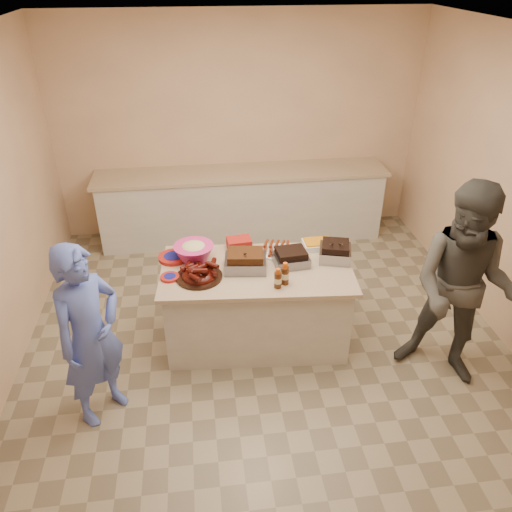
{
  "coord_description": "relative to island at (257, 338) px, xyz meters",
  "views": [
    {
      "loc": [
        -0.57,
        -3.56,
        3.17
      ],
      "look_at": [
        -0.08,
        0.18,
        0.9
      ],
      "focal_mm": 35.0,
      "sensor_mm": 36.0,
      "label": 1
    }
  ],
  "objects": [
    {
      "name": "brisket_tray",
      "position": [
        0.31,
        0.04,
        0.8
      ],
      "size": [
        0.32,
        0.28,
        0.09
      ],
      "primitive_type": "cube",
      "rotation": [
        0.0,
        0.0,
        0.1
      ],
      "color": "black",
      "rests_on": "island"
    },
    {
      "name": "coleslaw_bowl",
      "position": [
        -0.54,
        0.23,
        0.8
      ],
      "size": [
        0.39,
        0.39,
        0.25
      ],
      "primitive_type": null,
      "rotation": [
        0.0,
        0.0,
        -0.08
      ],
      "color": "#D12D7E",
      "rests_on": "island"
    },
    {
      "name": "room",
      "position": [
        0.08,
        -0.13,
        0.0
      ],
      "size": [
        4.5,
        5.0,
        2.7
      ],
      "primitive_type": null,
      "color": "beige",
      "rests_on": "ground"
    },
    {
      "name": "plastic_cup",
      "position": [
        -0.62,
        0.4,
        0.8
      ],
      "size": [
        0.12,
        0.11,
        0.11
      ],
      "primitive_type": "imported",
      "rotation": [
        0.0,
        0.0,
        -0.08
      ],
      "color": "#A54C14",
      "rests_on": "island"
    },
    {
      "name": "pulled_pork_tray",
      "position": [
        -0.1,
        0.01,
        0.8
      ],
      "size": [
        0.39,
        0.32,
        0.11
      ],
      "primitive_type": "cube",
      "rotation": [
        0.0,
        0.0,
        -0.13
      ],
      "color": "#47230F",
      "rests_on": "island"
    },
    {
      "name": "mustard_bottle",
      "position": [
        -0.06,
        0.21,
        0.8
      ],
      "size": [
        0.05,
        0.05,
        0.12
      ],
      "primitive_type": "cylinder",
      "rotation": [
        0.0,
        0.0,
        -0.08
      ],
      "color": "#F0AA11",
      "rests_on": "island"
    },
    {
      "name": "back_counter",
      "position": [
        0.08,
        2.07,
        0.45
      ],
      "size": [
        3.6,
        0.64,
        0.9
      ],
      "primitive_type": null,
      "color": "beige",
      "rests_on": "ground"
    },
    {
      "name": "sauce_bowl",
      "position": [
        0.06,
        0.24,
        0.8
      ],
      "size": [
        0.14,
        0.05,
        0.13
      ],
      "primitive_type": "imported",
      "rotation": [
        0.0,
        0.0,
        -0.08
      ],
      "color": "silver",
      "rests_on": "island"
    },
    {
      "name": "basket_stack",
      "position": [
        -0.12,
        0.36,
        0.8
      ],
      "size": [
        0.23,
        0.18,
        0.11
      ],
      "primitive_type": "cube",
      "rotation": [
        0.0,
        0.0,
        0.09
      ],
      "color": "maroon",
      "rests_on": "island"
    },
    {
      "name": "roasting_pan",
      "position": [
        0.72,
        0.07,
        0.8
      ],
      "size": [
        0.34,
        0.34,
        0.11
      ],
      "primitive_type": "cube",
      "rotation": [
        0.0,
        0.0,
        -0.27
      ],
      "color": "gray",
      "rests_on": "island"
    },
    {
      "name": "guest_blue",
      "position": [
        -1.33,
        -0.71,
        0.0
      ],
      "size": [
        1.5,
        1.45,
        0.37
      ],
      "primitive_type": "imported",
      "rotation": [
        0.0,
        0.0,
        0.83
      ],
      "color": "#546BD1",
      "rests_on": "ground"
    },
    {
      "name": "bbq_bottle_b",
      "position": [
        0.14,
        -0.31,
        0.8
      ],
      "size": [
        0.07,
        0.07,
        0.18
      ],
      "primitive_type": "cylinder",
      "rotation": [
        0.0,
        0.0,
        -0.08
      ],
      "color": "#43210C",
      "rests_on": "island"
    },
    {
      "name": "mac_cheese_dish",
      "position": [
        0.62,
        0.3,
        0.8
      ],
      "size": [
        0.27,
        0.2,
        0.07
      ],
      "primitive_type": "cube",
      "rotation": [
        0.0,
        0.0,
        0.02
      ],
      "color": "orange",
      "rests_on": "island"
    },
    {
      "name": "rib_platter",
      "position": [
        -0.51,
        -0.08,
        0.8
      ],
      "size": [
        0.49,
        0.49,
        0.16
      ],
      "primitive_type": null,
      "rotation": [
        0.0,
        0.0,
        -0.28
      ],
      "color": "#450B06",
      "rests_on": "island"
    },
    {
      "name": "plate_stack_large",
      "position": [
        -0.73,
        0.26,
        0.8
      ],
      "size": [
        0.29,
        0.29,
        0.03
      ],
      "primitive_type": "cylinder",
      "rotation": [
        0.0,
        0.0,
        -0.08
      ],
      "color": "maroon",
      "rests_on": "island"
    },
    {
      "name": "guest_gray",
      "position": [
        1.58,
        -0.65,
        0.0
      ],
      "size": [
        1.74,
        1.96,
        0.68
      ],
      "primitive_type": "imported",
      "rotation": [
        0.0,
        0.0,
        -0.61
      ],
      "color": "#4A4842",
      "rests_on": "ground"
    },
    {
      "name": "sausage_plate",
      "position": [
        0.22,
        0.25,
        0.8
      ],
      "size": [
        0.37,
        0.37,
        0.05
      ],
      "primitive_type": "cylinder",
      "rotation": [
        0.0,
        0.0,
        -0.25
      ],
      "color": "silver",
      "rests_on": "island"
    },
    {
      "name": "bbq_bottle_a",
      "position": [
        0.2,
        -0.26,
        0.8
      ],
      "size": [
        0.07,
        0.07,
        0.2
      ],
      "primitive_type": "cylinder",
      "rotation": [
        0.0,
        0.0,
        -0.08
      ],
      "color": "#43210C",
      "rests_on": "island"
    },
    {
      "name": "island",
      "position": [
        0.0,
        0.0,
        0.0
      ],
      "size": [
        1.76,
        1.02,
        0.8
      ],
      "primitive_type": null,
      "rotation": [
        0.0,
        0.0,
        -0.08
      ],
      "color": "beige",
      "rests_on": "ground"
    },
    {
      "name": "plate_stack_small",
      "position": [
        -0.76,
        -0.06,
        0.8
      ],
      "size": [
        0.18,
        0.18,
        0.02
      ],
      "primitive_type": "cylinder",
      "rotation": [
        0.0,
        0.0,
        -0.08
      ],
      "color": "maroon",
      "rests_on": "island"
    }
  ]
}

